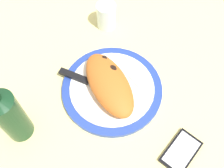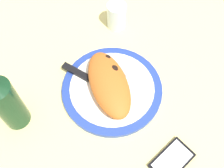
{
  "view_description": "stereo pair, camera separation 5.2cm",
  "coord_description": "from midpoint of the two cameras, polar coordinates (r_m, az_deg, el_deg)",
  "views": [
    {
      "loc": [
        -32.55,
        22.34,
        72.8
      ],
      "look_at": [
        0.0,
        0.0,
        3.89
      ],
      "focal_mm": 43.15,
      "sensor_mm": 36.0,
      "label": 1
    },
    {
      "loc": [
        -35.23,
        17.83,
        72.8
      ],
      "look_at": [
        0.0,
        0.0,
        3.89
      ],
      "focal_mm": 43.15,
      "sensor_mm": 36.0,
      "label": 2
    }
  ],
  "objects": [
    {
      "name": "calzone",
      "position": [
        0.78,
        -2.66,
        0.06
      ],
      "size": [
        24.67,
        14.27,
        5.8
      ],
      "color": "#C16023",
      "rests_on": "plate"
    },
    {
      "name": "knife",
      "position": [
        0.83,
        -7.75,
        0.71
      ],
      "size": [
        21.57,
        14.2,
        1.2
      ],
      "color": "silver",
      "rests_on": "plate"
    },
    {
      "name": "wine_bottle",
      "position": [
        0.73,
        -22.88,
        -6.23
      ],
      "size": [
        7.2,
        7.2,
        26.07
      ],
      "color": "#14381E",
      "rests_on": "ground_plane"
    },
    {
      "name": "ground_plane",
      "position": [
        0.84,
        -1.78,
        -1.93
      ],
      "size": [
        150.0,
        150.0,
        3.0
      ],
      "primitive_type": "cube",
      "color": "#E5D684"
    },
    {
      "name": "water_glass",
      "position": [
        0.95,
        -2.83,
        13.93
      ],
      "size": [
        6.6,
        6.6,
        9.29
      ],
      "color": "silver",
      "rests_on": "ground_plane"
    },
    {
      "name": "fork",
      "position": [
        0.82,
        2.48,
        1.07
      ],
      "size": [
        15.97,
        2.32,
        0.4
      ],
      "color": "silver",
      "rests_on": "plate"
    },
    {
      "name": "smartphone",
      "position": [
        0.77,
        12.47,
        -13.99
      ],
      "size": [
        9.87,
        13.16,
        1.16
      ],
      "color": "black",
      "rests_on": "ground_plane"
    },
    {
      "name": "plate",
      "position": [
        0.82,
        -1.83,
        -1.14
      ],
      "size": [
        30.56,
        30.56,
        1.89
      ],
      "color": "#233D99",
      "rests_on": "ground_plane"
    }
  ]
}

